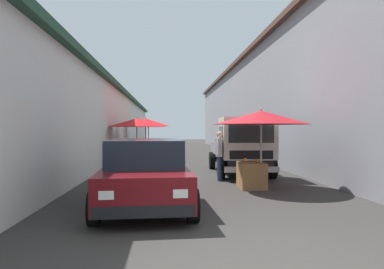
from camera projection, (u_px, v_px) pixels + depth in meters
The scene contains 12 objects.
ground at pixel (189, 164), 17.27m from camera, with size 90.00×90.00×0.00m, color #33302D.
building_left_whitewash at pixel (51, 123), 18.98m from camera, with size 49.80×7.50×4.04m.
building_right_concrete at pixel (315, 103), 19.98m from camera, with size 49.80×7.50×6.29m.
fruit_stall_far_left at pixel (260, 126), 10.00m from camera, with size 2.68×2.68×2.27m.
fruit_stall_near_right at pixel (146, 127), 19.15m from camera, with size 2.56×2.56×2.34m.
fruit_stall_mid_lane at pixel (148, 125), 23.25m from camera, with size 2.82×2.82×2.42m.
fruit_stall_near_left at pixel (137, 126), 16.77m from camera, with size 2.73×2.73×2.28m.
hatchback_car at pixel (145, 173), 7.63m from camera, with size 3.99×2.09×1.45m.
delivery_truck at pixel (243, 147), 12.80m from camera, with size 4.97×2.08×2.08m.
vendor_by_crates at pixel (220, 152), 11.60m from camera, with size 0.61×0.34×1.61m.
parked_scooter at pixel (118, 173), 9.97m from camera, with size 1.69×0.46×1.14m.
plastic_stool at pixel (111, 169), 12.04m from camera, with size 0.30×0.30×0.43m.
Camera 1 is at (-3.72, 1.05, 1.66)m, focal length 33.45 mm.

